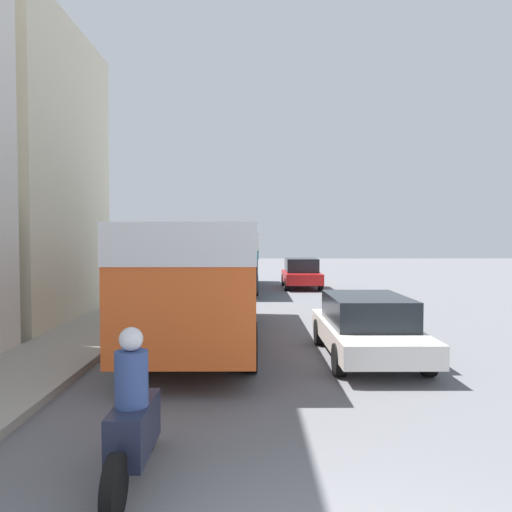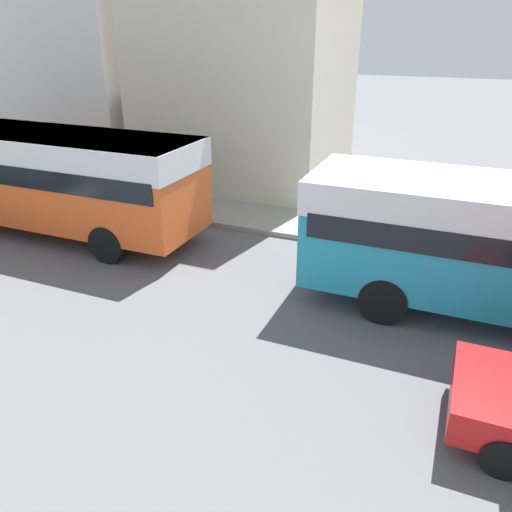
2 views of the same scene
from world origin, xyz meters
name	(u,v)px [view 1 (image 1 of 2)]	position (x,y,z in m)	size (l,w,h in m)	color
bus_lead	(205,267)	(-1.89, 9.59, 1.92)	(2.62, 9.49, 2.95)	#EA5B23
bus_following	(232,254)	(-1.72, 22.59, 1.85)	(2.66, 9.79, 2.82)	teal
motorcycle_behind_lead	(133,421)	(-1.99, 2.19, 0.68)	(0.38, 2.24, 1.73)	#1E2338
car_crossing	(367,325)	(1.87, 7.77, 0.74)	(1.94, 4.58, 1.40)	silver
car_far_curb	(301,273)	(1.93, 23.02, 0.81)	(1.92, 4.03, 1.58)	red
pedestrian_near_curb	(143,276)	(-5.47, 18.65, 0.98)	(0.42, 0.42, 1.64)	#232838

